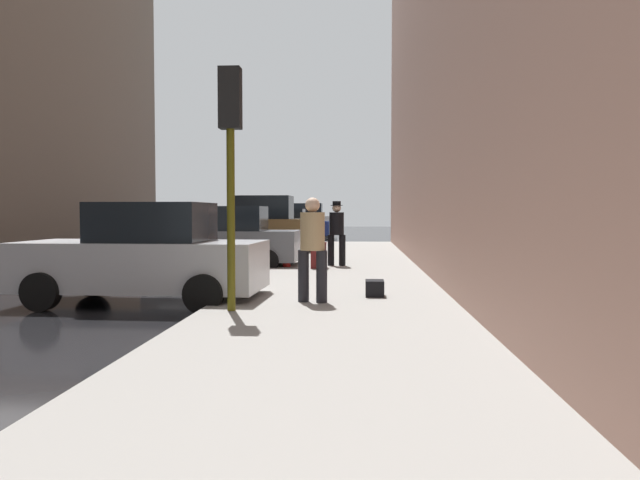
# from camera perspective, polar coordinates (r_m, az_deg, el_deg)

# --- Properties ---
(ground_plane) EXTENTS (120.00, 120.00, 0.00)m
(ground_plane) POSITION_cam_1_polar(r_m,az_deg,el_deg) (13.16, -25.65, -4.77)
(ground_plane) COLOR black
(sidewalk) EXTENTS (4.00, 40.00, 0.15)m
(sidewalk) POSITION_cam_1_polar(r_m,az_deg,el_deg) (11.50, 1.56, -5.17)
(sidewalk) COLOR gray
(sidewalk) RESTS_ON ground_plane
(parked_silver_sedan) EXTENTS (4.27, 2.19, 1.79)m
(parked_silver_sedan) POSITION_cam_1_polar(r_m,az_deg,el_deg) (11.37, -15.72, -1.44)
(parked_silver_sedan) COLOR #B7BABF
(parked_silver_sedan) RESTS_ON ground_plane
(parked_gray_coupe) EXTENTS (4.21, 2.09, 1.79)m
(parked_gray_coupe) POSITION_cam_1_polar(r_m,az_deg,el_deg) (17.75, -8.64, 0.03)
(parked_gray_coupe) COLOR slate
(parked_gray_coupe) RESTS_ON ground_plane
(parked_bronze_suv) EXTENTS (4.63, 2.13, 2.25)m
(parked_bronze_suv) POSITION_cam_1_polar(r_m,az_deg,el_deg) (23.90, -5.46, 1.12)
(parked_bronze_suv) COLOR brown
(parked_bronze_suv) RESTS_ON ground_plane
(parked_red_hatchback) EXTENTS (4.21, 2.08, 1.79)m
(parked_red_hatchback) POSITION_cam_1_polar(r_m,az_deg,el_deg) (30.35, -3.53, 1.08)
(parked_red_hatchback) COLOR #B2191E
(parked_red_hatchback) RESTS_ON ground_plane
(parked_blue_sedan) EXTENTS (4.23, 2.12, 1.79)m
(parked_blue_sedan) POSITION_cam_1_polar(r_m,az_deg,el_deg) (36.91, -2.27, 1.34)
(parked_blue_sedan) COLOR navy
(parked_blue_sedan) RESTS_ON ground_plane
(parked_white_van) EXTENTS (4.60, 2.07, 2.25)m
(parked_white_van) POSITION_cam_1_polar(r_m,az_deg,el_deg) (43.55, -1.38, 1.77)
(parked_white_van) COLOR silver
(parked_white_van) RESTS_ON ground_plane
(fire_hydrant) EXTENTS (0.42, 0.22, 0.70)m
(fire_hydrant) POSITION_cam_1_polar(r_m,az_deg,el_deg) (16.87, -3.07, -1.28)
(fire_hydrant) COLOR red
(fire_hydrant) RESTS_ON sidewalk
(traffic_light) EXTENTS (0.32, 0.32, 3.60)m
(traffic_light) POSITION_cam_1_polar(r_m,az_deg,el_deg) (9.43, -8.18, 9.46)
(traffic_light) COLOR #514C0F
(traffic_light) RESTS_ON sidewalk
(pedestrian_with_fedora) EXTENTS (0.52, 0.47, 1.78)m
(pedestrian_with_fedora) POSITION_cam_1_polar(r_m,az_deg,el_deg) (17.16, 1.53, 0.93)
(pedestrian_with_fedora) COLOR black
(pedestrian_with_fedora) RESTS_ON sidewalk
(pedestrian_in_tan_coat) EXTENTS (0.53, 0.50, 1.71)m
(pedestrian_in_tan_coat) POSITION_cam_1_polar(r_m,az_deg,el_deg) (10.15, -0.69, -0.36)
(pedestrian_in_tan_coat) COLOR black
(pedestrian_in_tan_coat) RESTS_ON sidewalk
(rolling_suitcase) EXTENTS (0.38, 0.57, 1.04)m
(rolling_suitcase) POSITION_cam_1_polar(r_m,az_deg,el_deg) (16.45, -0.13, -1.39)
(rolling_suitcase) COLOR #591414
(rolling_suitcase) RESTS_ON sidewalk
(duffel_bag) EXTENTS (0.32, 0.44, 0.28)m
(duffel_bag) POSITION_cam_1_polar(r_m,az_deg,el_deg) (10.99, 5.02, -4.41)
(duffel_bag) COLOR black
(duffel_bag) RESTS_ON sidewalk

